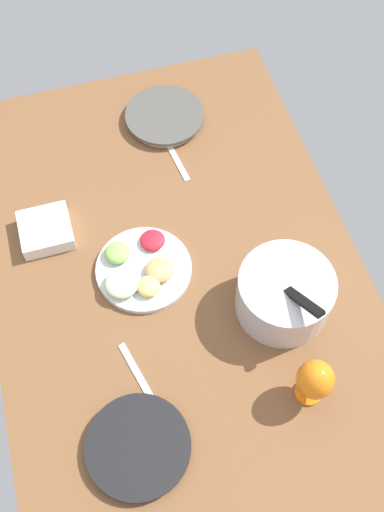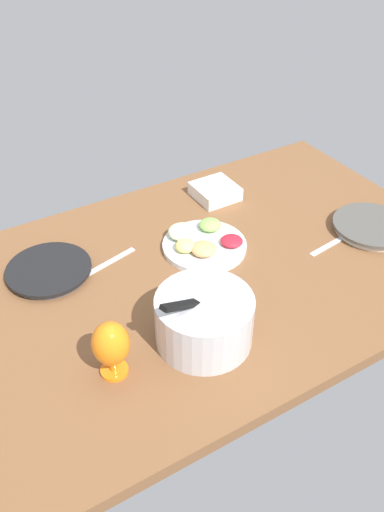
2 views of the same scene
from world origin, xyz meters
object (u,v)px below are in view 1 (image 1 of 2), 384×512
dinner_plate_left (165,117)px  dinner_plate_right (138,447)px  fruit_platter (141,269)px  square_bowl_white (46,230)px  mixing_bowl (285,293)px  hurricane_glass_orange (315,380)px

dinner_plate_left → dinner_plate_right: 105.76cm
fruit_platter → square_bowl_white: bearing=-130.6°
dinner_plate_left → mixing_bowl: mixing_bowl is taller
dinner_plate_left → dinner_plate_right: (100.31, -33.52, -0.21)cm
fruit_platter → mixing_bowl: bearing=59.0°
hurricane_glass_orange → square_bowl_white: (-65.52, -55.78, -7.02)cm
dinner_plate_right → fruit_platter: 48.35cm
mixing_bowl → square_bowl_white: bearing=-125.1°
hurricane_glass_orange → square_bowl_white: bearing=-139.6°
mixing_bowl → fruit_platter: 40.44cm
dinner_plate_right → mixing_bowl: 53.80cm
dinner_plate_left → dinner_plate_right: bearing=-18.5°
dinner_plate_left → hurricane_glass_orange: size_ratio=1.61×
dinner_plate_right → mixing_bowl: size_ratio=0.97×
mixing_bowl → fruit_platter: mixing_bowl is taller
mixing_bowl → hurricane_glass_orange: mixing_bowl is taller
dinner_plate_left → fruit_platter: bearing=-21.6°
dinner_plate_right → hurricane_glass_orange: 45.46cm
hurricane_glass_orange → square_bowl_white: 86.33cm
fruit_platter → hurricane_glass_orange: hurricane_glass_orange is taller
fruit_platter → hurricane_glass_orange: (45.50, 32.38, 7.71)cm
dinner_plate_left → square_bowl_white: size_ratio=1.77×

